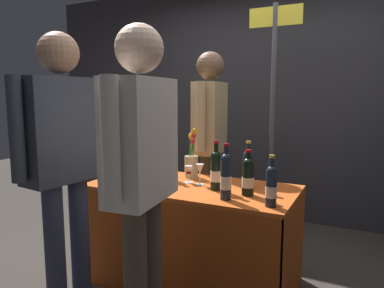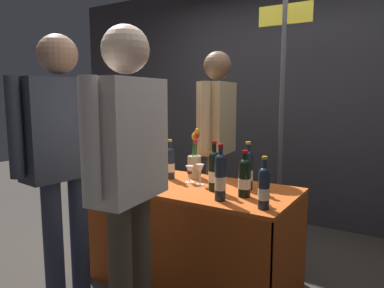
{
  "view_description": "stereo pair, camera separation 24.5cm",
  "coord_description": "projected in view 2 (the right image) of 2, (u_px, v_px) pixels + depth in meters",
  "views": [
    {
      "loc": [
        1.12,
        -2.23,
        1.4
      ],
      "look_at": [
        0.0,
        0.0,
        1.05
      ],
      "focal_mm": 33.2,
      "sensor_mm": 36.0,
      "label": 1
    },
    {
      "loc": [
        1.33,
        -2.11,
        1.4
      ],
      "look_at": [
        0.0,
        0.0,
        1.05
      ],
      "focal_mm": 33.2,
      "sensor_mm": 36.0,
      "label": 2
    }
  ],
  "objects": [
    {
      "name": "tasting_table",
      "position": [
        192.0,
        216.0,
        2.59
      ],
      "size": [
        1.47,
        0.71,
        0.75
      ],
      "color": "#B74C19",
      "rests_on": "ground_plane"
    },
    {
      "name": "display_bottle_5",
      "position": [
        127.0,
        160.0,
        2.8
      ],
      "size": [
        0.07,
        0.07,
        0.34
      ],
      "color": "black",
      "rests_on": "tasting_table"
    },
    {
      "name": "display_bottle_7",
      "position": [
        264.0,
        187.0,
        2.01
      ],
      "size": [
        0.07,
        0.07,
        0.3
      ],
      "color": "#192333",
      "rests_on": "tasting_table"
    },
    {
      "name": "featured_wine_bottle",
      "position": [
        220.0,
        176.0,
        2.17
      ],
      "size": [
        0.07,
        0.07,
        0.35
      ],
      "color": "#192333",
      "rests_on": "tasting_table"
    },
    {
      "name": "ground_plane",
      "position": [
        192.0,
        282.0,
        2.66
      ],
      "size": [
        12.0,
        12.0,
        0.0
      ],
      "primitive_type": "plane",
      "color": "#38332D"
    },
    {
      "name": "wine_glass_mid",
      "position": [
        200.0,
        170.0,
        2.56
      ],
      "size": [
        0.06,
        0.06,
        0.15
      ],
      "color": "silver",
      "rests_on": "tasting_table"
    },
    {
      "name": "wine_glass_near_vendor",
      "position": [
        190.0,
        171.0,
        2.63
      ],
      "size": [
        0.07,
        0.07,
        0.13
      ],
      "color": "silver",
      "rests_on": "tasting_table"
    },
    {
      "name": "display_bottle_6",
      "position": [
        214.0,
        170.0,
        2.4
      ],
      "size": [
        0.07,
        0.07,
        0.34
      ],
      "color": "black",
      "rests_on": "tasting_table"
    },
    {
      "name": "display_bottle_0",
      "position": [
        170.0,
        162.0,
        2.75
      ],
      "size": [
        0.07,
        0.07,
        0.31
      ],
      "color": "#192333",
      "rests_on": "tasting_table"
    },
    {
      "name": "display_bottle_4",
      "position": [
        248.0,
        169.0,
        2.43
      ],
      "size": [
        0.07,
        0.07,
        0.33
      ],
      "color": "#192333",
      "rests_on": "tasting_table"
    },
    {
      "name": "wine_glass_near_taster",
      "position": [
        134.0,
        163.0,
        2.89
      ],
      "size": [
        0.08,
        0.08,
        0.13
      ],
      "color": "silver",
      "rests_on": "tasting_table"
    },
    {
      "name": "taster_foreground_left",
      "position": [
        128.0,
        162.0,
        1.81
      ],
      "size": [
        0.26,
        0.62,
        1.74
      ],
      "rotation": [
        0.0,
        0.0,
        1.69
      ],
      "color": "#4C4233",
      "rests_on": "ground_plane"
    },
    {
      "name": "display_bottle_3",
      "position": [
        157.0,
        157.0,
        2.98
      ],
      "size": [
        0.08,
        0.08,
        0.31
      ],
      "color": "#38230F",
      "rests_on": "tasting_table"
    },
    {
      "name": "vendor_presenter",
      "position": [
        217.0,
        132.0,
        3.14
      ],
      "size": [
        0.25,
        0.58,
        1.77
      ],
      "rotation": [
        0.0,
        0.0,
        -1.46
      ],
      "color": "#4C4233",
      "rests_on": "ground_plane"
    },
    {
      "name": "flower_vase",
      "position": [
        195.0,
        163.0,
        2.79
      ],
      "size": [
        0.11,
        0.11,
        0.39
      ],
      "color": "tan",
      "rests_on": "tasting_table"
    },
    {
      "name": "taster_foreground_right",
      "position": [
        62.0,
        147.0,
        2.22
      ],
      "size": [
        0.27,
        0.64,
        1.76
      ],
      "rotation": [
        0.0,
        0.0,
        1.45
      ],
      "color": "#2D3347",
      "rests_on": "ground_plane"
    },
    {
      "name": "back_partition",
      "position": [
        276.0,
        100.0,
        3.96
      ],
      "size": [
        5.75,
        0.12,
        2.68
      ],
      "primitive_type": "cube",
      "color": "#2D2D33",
      "rests_on": "ground_plane"
    },
    {
      "name": "booth_signpost",
      "position": [
        282.0,
        105.0,
        3.1
      ],
      "size": [
        0.46,
        0.04,
        2.19
      ],
      "color": "#47474C",
      "rests_on": "ground_plane"
    },
    {
      "name": "display_bottle_1",
      "position": [
        245.0,
        177.0,
        2.25
      ],
      "size": [
        0.08,
        0.08,
        0.3
      ],
      "color": "black",
      "rests_on": "tasting_table"
    },
    {
      "name": "display_bottle_2",
      "position": [
        135.0,
        164.0,
        2.7
      ],
      "size": [
        0.07,
        0.07,
        0.29
      ],
      "color": "black",
      "rests_on": "tasting_table"
    }
  ]
}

